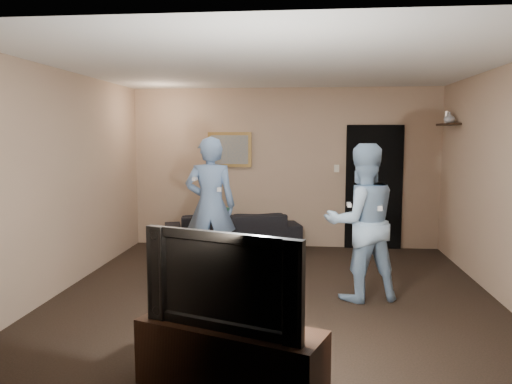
# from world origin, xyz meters

# --- Properties ---
(ground) EXTENTS (5.00, 5.00, 0.00)m
(ground) POSITION_xyz_m (0.00, 0.00, 0.00)
(ground) COLOR black
(ground) RESTS_ON ground
(ceiling) EXTENTS (5.00, 5.00, 0.04)m
(ceiling) POSITION_xyz_m (0.00, 0.00, 2.60)
(ceiling) COLOR silver
(ceiling) RESTS_ON wall_back
(wall_back) EXTENTS (5.00, 0.04, 2.60)m
(wall_back) POSITION_xyz_m (0.00, 2.50, 1.30)
(wall_back) COLOR tan
(wall_back) RESTS_ON ground
(wall_front) EXTENTS (5.00, 0.04, 2.60)m
(wall_front) POSITION_xyz_m (0.00, -2.50, 1.30)
(wall_front) COLOR tan
(wall_front) RESTS_ON ground
(wall_left) EXTENTS (0.04, 5.00, 2.60)m
(wall_left) POSITION_xyz_m (-2.50, 0.00, 1.30)
(wall_left) COLOR tan
(wall_left) RESTS_ON ground
(wall_right) EXTENTS (0.04, 5.00, 2.60)m
(wall_right) POSITION_xyz_m (2.50, 0.00, 1.30)
(wall_right) COLOR tan
(wall_right) RESTS_ON ground
(sofa) EXTENTS (2.26, 1.38, 0.62)m
(sofa) POSITION_xyz_m (-0.81, 2.09, 0.31)
(sofa) COLOR black
(sofa) RESTS_ON ground
(throw_pillow) EXTENTS (0.42, 0.20, 0.40)m
(throw_pillow) POSITION_xyz_m (-1.04, 2.09, 0.48)
(throw_pillow) COLOR #194D43
(throw_pillow) RESTS_ON sofa
(painting_frame) EXTENTS (0.72, 0.05, 0.57)m
(painting_frame) POSITION_xyz_m (-0.90, 2.48, 1.60)
(painting_frame) COLOR olive
(painting_frame) RESTS_ON wall_back
(painting_canvas) EXTENTS (0.62, 0.01, 0.47)m
(painting_canvas) POSITION_xyz_m (-0.90, 2.45, 1.60)
(painting_canvas) COLOR slate
(painting_canvas) RESTS_ON painting_frame
(doorway) EXTENTS (0.90, 0.06, 2.00)m
(doorway) POSITION_xyz_m (1.45, 2.47, 1.00)
(doorway) COLOR black
(doorway) RESTS_ON ground
(light_switch) EXTENTS (0.08, 0.02, 0.12)m
(light_switch) POSITION_xyz_m (0.85, 2.48, 1.30)
(light_switch) COLOR silver
(light_switch) RESTS_ON wall_back
(wall_shelf) EXTENTS (0.20, 0.60, 0.03)m
(wall_shelf) POSITION_xyz_m (2.39, 1.80, 1.99)
(wall_shelf) COLOR black
(wall_shelf) RESTS_ON wall_right
(shelf_vase) EXTENTS (0.15, 0.15, 0.16)m
(shelf_vase) POSITION_xyz_m (2.39, 1.76, 2.09)
(shelf_vase) COLOR #BBBAC0
(shelf_vase) RESTS_ON wall_shelf
(shelf_figurine) EXTENTS (0.06, 0.06, 0.18)m
(shelf_figurine) POSITION_xyz_m (2.39, 1.90, 2.09)
(shelf_figurine) COLOR silver
(shelf_figurine) RESTS_ON wall_shelf
(tv_console) EXTENTS (1.43, 0.89, 0.49)m
(tv_console) POSITION_xyz_m (-0.18, -2.31, 0.25)
(tv_console) COLOR black
(tv_console) RESTS_ON ground
(television) EXTENTS (1.18, 0.57, 0.69)m
(television) POSITION_xyz_m (-0.18, -2.31, 0.84)
(television) COLOR black
(television) RESTS_ON tv_console
(wii_player_left) EXTENTS (0.70, 0.54, 1.82)m
(wii_player_left) POSITION_xyz_m (-0.90, 0.77, 0.91)
(wii_player_left) COLOR #6B8BB9
(wii_player_left) RESTS_ON ground
(wii_player_right) EXTENTS (1.00, 0.88, 1.75)m
(wii_player_right) POSITION_xyz_m (0.97, -0.13, 0.87)
(wii_player_right) COLOR #94B7D8
(wii_player_right) RESTS_ON ground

